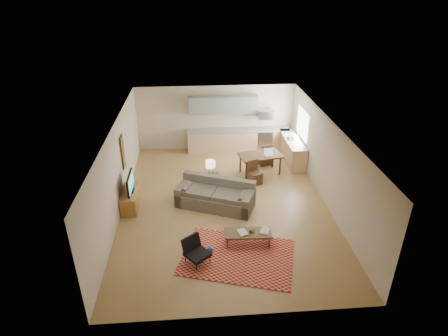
{
  "coord_description": "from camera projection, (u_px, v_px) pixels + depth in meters",
  "views": [
    {
      "loc": [
        -0.83,
        -10.23,
        6.57
      ],
      "look_at": [
        0.0,
        0.3,
        1.15
      ],
      "focal_mm": 30.0,
      "sensor_mm": 36.0,
      "label": 1
    }
  ],
  "objects": [
    {
      "name": "rug",
      "position": [
        238.0,
        257.0,
        9.82
      ],
      "size": [
        3.3,
        2.7,
        0.02
      ],
      "primitive_type": "cube",
      "rotation": [
        0.0,
        0.0,
        -0.28
      ],
      "color": "maroon",
      "rests_on": "floor"
    },
    {
      "name": "triptych",
      "position": [
        214.0,
        109.0,
        15.29
      ],
      "size": [
        1.7,
        0.04,
        0.5
      ],
      "primitive_type": null,
      "color": "beige",
      "rests_on": "room"
    },
    {
      "name": "book_a",
      "position": [
        239.0,
        233.0,
        10.08
      ],
      "size": [
        0.41,
        0.44,
        0.03
      ],
      "primitive_type": "imported",
      "rotation": [
        0.0,
        0.0,
        0.31
      ],
      "color": "maroon",
      "rests_on": "coffee_table"
    },
    {
      "name": "room",
      "position": [
        225.0,
        167.0,
        11.51
      ],
      "size": [
        9.0,
        9.0,
        9.0
      ],
      "color": "olive",
      "rests_on": "ground"
    },
    {
      "name": "window_right",
      "position": [
        302.0,
        124.0,
        14.31
      ],
      "size": [
        0.02,
        1.4,
        1.05
      ],
      "primitive_type": "cube",
      "color": "white",
      "rests_on": "room"
    },
    {
      "name": "upper_cabinets",
      "position": [
        224.0,
        105.0,
        15.1
      ],
      "size": [
        2.8,
        0.34,
        0.7
      ],
      "primitive_type": "cube",
      "color": "gray",
      "rests_on": "room"
    },
    {
      "name": "tv_credenza",
      "position": [
        131.0,
        199.0,
        11.84
      ],
      "size": [
        0.48,
        1.25,
        0.58
      ],
      "primitive_type": null,
      "color": "brown",
      "rests_on": "floor"
    },
    {
      "name": "sofa",
      "position": [
        215.0,
        194.0,
        11.81
      ],
      "size": [
        2.74,
        1.97,
        0.88
      ],
      "primitive_type": null,
      "rotation": [
        0.0,
        0.0,
        -0.39
      ],
      "color": "brown",
      "rests_on": "floor"
    },
    {
      "name": "vase",
      "position": [
        252.0,
        229.0,
        10.15
      ],
      "size": [
        0.18,
        0.18,
        0.17
      ],
      "primitive_type": "imported",
      "rotation": [
        0.0,
        0.0,
        -0.06
      ],
      "color": "black",
      "rests_on": "coffee_table"
    },
    {
      "name": "laptop",
      "position": [
        269.0,
        152.0,
        13.53
      ],
      "size": [
        0.36,
        0.29,
        0.24
      ],
      "primitive_type": null,
      "rotation": [
        0.0,
        0.0,
        0.16
      ],
      "color": "#A5A8AD",
      "rests_on": "dining_table"
    },
    {
      "name": "console_table",
      "position": [
        211.0,
        183.0,
        12.65
      ],
      "size": [
        0.57,
        0.38,
        0.66
      ],
      "primitive_type": null,
      "rotation": [
        0.0,
        0.0,
        0.0
      ],
      "color": "#3C2818",
      "rests_on": "floor"
    },
    {
      "name": "dining_table",
      "position": [
        260.0,
        164.0,
        13.83
      ],
      "size": [
        1.68,
        1.19,
        0.77
      ],
      "primitive_type": null,
      "rotation": [
        0.0,
        0.0,
        0.22
      ],
      "color": "#3C2818",
      "rests_on": "floor"
    },
    {
      "name": "dining_chair_near",
      "position": [
        255.0,
        173.0,
        13.13
      ],
      "size": [
        0.54,
        0.55,
        0.85
      ],
      "primitive_type": null,
      "rotation": [
        0.0,
        0.0,
        0.39
      ],
      "color": "#3C2818",
      "rests_on": "floor"
    },
    {
      "name": "kitchen_microwave",
      "position": [
        265.0,
        114.0,
        15.29
      ],
      "size": [
        0.62,
        0.4,
        0.35
      ],
      "primitive_type": "cube",
      "color": "#A5A8AD",
      "rests_on": "room"
    },
    {
      "name": "coffee_table",
      "position": [
        248.0,
        238.0,
        10.22
      ],
      "size": [
        1.32,
        0.58,
        0.39
      ],
      "primitive_type": null,
      "rotation": [
        0.0,
        0.0,
        -0.05
      ],
      "color": "#453219",
      "rests_on": "floor"
    },
    {
      "name": "kitchen_counter_back",
      "position": [
        238.0,
        140.0,
        15.69
      ],
      "size": [
        4.26,
        0.64,
        0.92
      ],
      "primitive_type": null,
      "color": "tan",
      "rests_on": "ground"
    },
    {
      "name": "kitchen_counter_right",
      "position": [
        292.0,
        150.0,
        14.79
      ],
      "size": [
        0.64,
        2.26,
        0.92
      ],
      "primitive_type": null,
      "color": "tan",
      "rests_on": "ground"
    },
    {
      "name": "table_lamp",
      "position": [
        210.0,
        168.0,
        12.38
      ],
      "size": [
        0.35,
        0.35,
        0.53
      ],
      "primitive_type": null,
      "rotation": [
        0.0,
        0.0,
        -0.09
      ],
      "color": "beige",
      "rests_on": "console_table"
    },
    {
      "name": "book_b",
      "position": [
        261.0,
        230.0,
        10.23
      ],
      "size": [
        0.51,
        0.52,
        0.03
      ],
      "primitive_type": "imported",
      "rotation": [
        0.0,
        0.0,
        -0.46
      ],
      "color": "navy",
      "rests_on": "coffee_table"
    },
    {
      "name": "soap_bottle",
      "position": [
        290.0,
        136.0,
        14.61
      ],
      "size": [
        0.12,
        0.12,
        0.19
      ],
      "primitive_type": "imported",
      "rotation": [
        0.0,
        0.0,
        -0.2
      ],
      "color": "beige",
      "rests_on": "kitchen_counter_right"
    },
    {
      "name": "armchair",
      "position": [
        197.0,
        252.0,
        9.46
      ],
      "size": [
        0.88,
        0.88,
        0.71
      ],
      "primitive_type": null,
      "rotation": [
        0.0,
        0.0,
        0.68
      ],
      "color": "black",
      "rests_on": "floor"
    },
    {
      "name": "kitchen_range",
      "position": [
        264.0,
        139.0,
        15.77
      ],
      "size": [
        0.62,
        0.62,
        0.9
      ],
      "primitive_type": "cube",
      "color": "#A5A8AD",
      "rests_on": "ground"
    },
    {
      "name": "dining_chair_far",
      "position": [
        265.0,
        154.0,
        14.48
      ],
      "size": [
        0.54,
        0.55,
        0.91
      ],
      "primitive_type": null,
      "rotation": [
        0.0,
        0.0,
        3.41
      ],
      "color": "#3C2818",
      "rests_on": "floor"
    },
    {
      "name": "wall_art_left",
      "position": [
        123.0,
        152.0,
        11.99
      ],
      "size": [
        0.06,
        0.42,
        1.1
      ],
      "primitive_type": null,
      "color": "olive",
      "rests_on": "room"
    },
    {
      "name": "tv",
      "position": [
        130.0,
        183.0,
        11.58
      ],
      "size": [
        0.1,
        0.96,
        0.58
      ],
      "primitive_type": null,
      "color": "black",
      "rests_on": "tv_credenza"
    }
  ]
}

